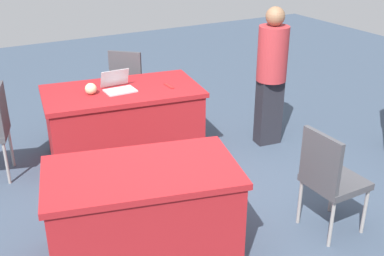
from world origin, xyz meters
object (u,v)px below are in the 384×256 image
object	(u,v)px
table_mid_left	(143,213)
chair_tucked_left	(130,80)
scissors_red	(169,86)
yarn_ball	(91,89)
laptop_silver	(119,87)
chair_near_front	(330,176)
table_foreground	(124,122)
person_attendee_standing	(271,71)

from	to	relation	value
table_mid_left	chair_tucked_left	xyz separation A→B (m)	(-0.95, -2.60, 0.17)
scissors_red	yarn_ball	bearing A→B (deg)	-103.96
scissors_red	laptop_silver	bearing A→B (deg)	-107.96
chair_tucked_left	laptop_silver	size ratio (longest dim) A/B	3.01
chair_near_front	scissors_red	size ratio (longest dim) A/B	5.22
table_foreground	scissors_red	world-z (taller)	scissors_red
table_foreground	person_attendee_standing	xyz separation A→B (m)	(-1.60, 0.53, 0.50)
chair_near_front	person_attendee_standing	world-z (taller)	person_attendee_standing
table_mid_left	laptop_silver	world-z (taller)	laptop_silver
table_mid_left	laptop_silver	distance (m)	1.84
chair_near_front	laptop_silver	bearing A→B (deg)	-155.82
person_attendee_standing	laptop_silver	distance (m)	1.72
scissors_red	person_attendee_standing	bearing A→B (deg)	69.17
table_mid_left	scissors_red	xyz separation A→B (m)	(-1.01, -1.58, 0.39)
chair_tucked_left	yarn_ball	distance (m)	1.18
table_foreground	table_mid_left	xyz separation A→B (m)	(0.52, 1.75, 0.00)
laptop_silver	table_foreground	bearing A→B (deg)	-155.83
person_attendee_standing	scissors_red	bearing A→B (deg)	-11.14
table_mid_left	laptop_silver	xyz separation A→B (m)	(-0.48, -1.73, 0.43)
yarn_ball	chair_tucked_left	bearing A→B (deg)	-131.82
table_foreground	person_attendee_standing	distance (m)	1.76
table_foreground	chair_tucked_left	xyz separation A→B (m)	(-0.43, -0.86, 0.17)
chair_near_front	chair_tucked_left	size ratio (longest dim) A/B	0.97
chair_near_front	scissors_red	bearing A→B (deg)	-167.45
chair_tucked_left	person_attendee_standing	bearing A→B (deg)	-7.49
yarn_ball	scissors_red	xyz separation A→B (m)	(-0.83, 0.17, -0.06)
table_mid_left	scissors_red	bearing A→B (deg)	-122.64
table_mid_left	laptop_silver	size ratio (longest dim) A/B	4.97
chair_near_front	person_attendee_standing	size ratio (longest dim) A/B	0.58
table_foreground	yarn_ball	distance (m)	0.56
table_mid_left	chair_near_front	xyz separation A→B (m)	(-1.48, 0.44, 0.14)
table_mid_left	yarn_ball	world-z (taller)	yarn_ball
chair_near_front	chair_tucked_left	bearing A→B (deg)	-170.65
chair_tucked_left	table_mid_left	bearing A→B (deg)	-67.67
chair_tucked_left	scissors_red	xyz separation A→B (m)	(-0.06, 1.02, 0.22)
chair_tucked_left	yarn_ball	xyz separation A→B (m)	(0.77, 0.86, 0.28)
yarn_ball	person_attendee_standing	bearing A→B (deg)	164.52
table_mid_left	person_attendee_standing	distance (m)	2.50
table_foreground	laptop_silver	size ratio (longest dim) A/B	5.57
chair_tucked_left	laptop_silver	distance (m)	1.03
table_mid_left	person_attendee_standing	xyz separation A→B (m)	(-2.12, -1.21, 0.50)
laptop_silver	scissors_red	distance (m)	0.55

